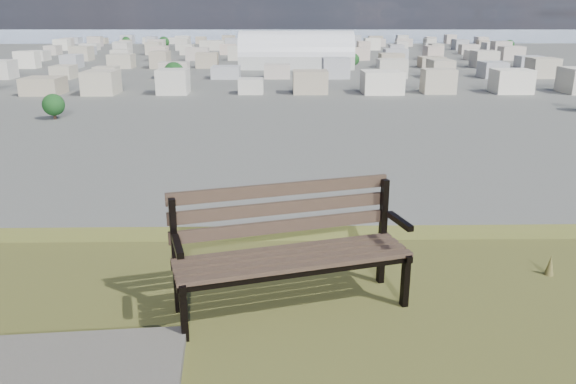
{
  "coord_description": "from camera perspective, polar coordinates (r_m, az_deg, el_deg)",
  "views": [
    {
      "loc": [
        0.07,
        -1.15,
        27.15
      ],
      "look_at": [
        0.18,
        4.65,
        25.3
      ],
      "focal_mm": 35.0,
      "sensor_mm": 36.0,
      "label": 1
    }
  ],
  "objects": [
    {
      "name": "city_blocks",
      "position": [
        396.3,
        -1.09,
        14.24
      ],
      "size": [
        395.0,
        361.0,
        7.0
      ],
      "color": "beige",
      "rests_on": "ground"
    },
    {
      "name": "far_hills",
      "position": [
        1405.4,
        -3.71,
        17.56
      ],
      "size": [
        2050.0,
        340.0,
        60.0
      ],
      "color": "#8B99AC",
      "rests_on": "ground"
    },
    {
      "name": "arena",
      "position": [
        299.94,
        0.82,
        13.59
      ],
      "size": [
        59.16,
        25.99,
        24.76
      ],
      "rotation": [
        0.0,
        0.0,
        -0.02
      ],
      "color": "beige",
      "rests_on": "ground"
    },
    {
      "name": "city_trees",
      "position": [
        322.02,
        -5.93,
        13.6
      ],
      "size": [
        406.52,
        387.2,
        9.98
      ],
      "color": "#35221A",
      "rests_on": "ground"
    },
    {
      "name": "bay_water",
      "position": [
        901.56,
        -1.09,
        15.94
      ],
      "size": [
        2400.0,
        700.0,
        0.12
      ],
      "primitive_type": "cube",
      "color": "#909DB7",
      "rests_on": "ground"
    },
    {
      "name": "park_bench",
      "position": [
        4.23,
        0.1,
        -5.04
      ],
      "size": [
        1.83,
        1.01,
        0.91
      ],
      "rotation": [
        0.0,
        0.0,
        0.27
      ],
      "color": "#483829",
      "rests_on": "hilltop_mesa"
    }
  ]
}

